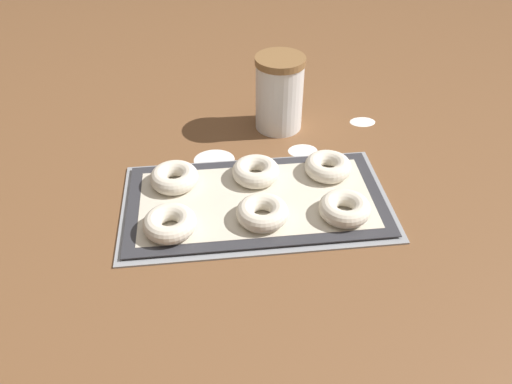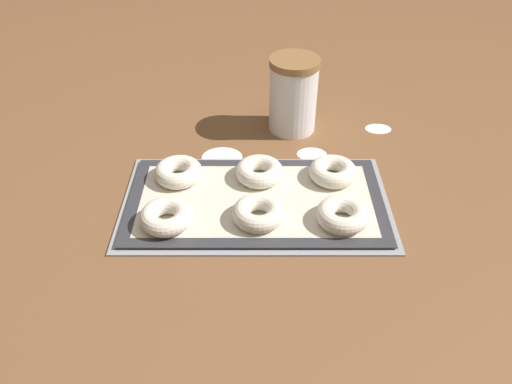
{
  "view_description": "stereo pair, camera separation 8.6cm",
  "coord_description": "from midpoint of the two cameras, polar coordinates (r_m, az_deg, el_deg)",
  "views": [
    {
      "loc": [
        -0.1,
        -0.75,
        0.65
      ],
      "look_at": [
        -0.02,
        0.0,
        0.03
      ],
      "focal_mm": 35.0,
      "sensor_mm": 36.0,
      "label": 1
    },
    {
      "loc": [
        -0.02,
        -0.76,
        0.65
      ],
      "look_at": [
        -0.02,
        0.0,
        0.03
      ],
      "focal_mm": 35.0,
      "sensor_mm": 36.0,
      "label": 2
    }
  ],
  "objects": [
    {
      "name": "ground_plane",
      "position": [
        1.0,
        -1.56,
        -1.31
      ],
      "size": [
        2.8,
        2.8,
        0.0
      ],
      "primitive_type": "plane",
      "color": "brown"
    },
    {
      "name": "baking_tray",
      "position": [
        1.0,
        -2.47,
        -1.17
      ],
      "size": [
        0.53,
        0.29,
        0.01
      ],
      "color": "#93969B",
      "rests_on": "ground_plane"
    },
    {
      "name": "baking_mat",
      "position": [
        0.99,
        -2.48,
        -0.93
      ],
      "size": [
        0.51,
        0.27,
        0.0
      ],
      "color": "#333338",
      "rests_on": "baking_tray"
    },
    {
      "name": "bagel_front_left",
      "position": [
        0.93,
        -12.44,
        -3.61
      ],
      "size": [
        0.1,
        0.1,
        0.03
      ],
      "color": "silver",
      "rests_on": "baking_mat"
    },
    {
      "name": "bagel_front_center",
      "position": [
        0.93,
        -1.9,
        -2.45
      ],
      "size": [
        0.1,
        0.1,
        0.03
      ],
      "color": "silver",
      "rests_on": "baking_mat"
    },
    {
      "name": "bagel_front_right",
      "position": [
        0.95,
        7.58,
        -1.95
      ],
      "size": [
        0.1,
        0.1,
        0.03
      ],
      "color": "silver",
      "rests_on": "baking_mat"
    },
    {
      "name": "bagel_back_left",
      "position": [
        1.04,
        -11.68,
        1.57
      ],
      "size": [
        0.1,
        0.1,
        0.03
      ],
      "color": "silver",
      "rests_on": "baking_mat"
    },
    {
      "name": "bagel_back_center",
      "position": [
        1.03,
        -2.41,
        2.3
      ],
      "size": [
        0.1,
        0.1,
        0.03
      ],
      "color": "silver",
      "rests_on": "baking_mat"
    },
    {
      "name": "bagel_back_right",
      "position": [
        1.05,
        5.92,
        2.84
      ],
      "size": [
        0.1,
        0.1,
        0.03
      ],
      "color": "silver",
      "rests_on": "baking_mat"
    },
    {
      "name": "flour_canister",
      "position": [
        1.19,
        0.58,
        11.19
      ],
      "size": [
        0.12,
        0.12,
        0.18
      ],
      "color": "white",
      "rests_on": "ground_plane"
    },
    {
      "name": "flour_patch_near",
      "position": [
        1.27,
        10.18,
        7.88
      ],
      "size": [
        0.06,
        0.05,
        0.0
      ],
      "color": "white",
      "rests_on": "ground_plane"
    },
    {
      "name": "flour_patch_far",
      "position": [
        1.12,
        -7.0,
        3.69
      ],
      "size": [
        0.09,
        0.08,
        0.0
      ],
      "color": "white",
      "rests_on": "ground_plane"
    },
    {
      "name": "flour_patch_side",
      "position": [
        1.14,
        3.23,
        4.71
      ],
      "size": [
        0.07,
        0.05,
        0.0
      ],
      "color": "white",
      "rests_on": "ground_plane"
    }
  ]
}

